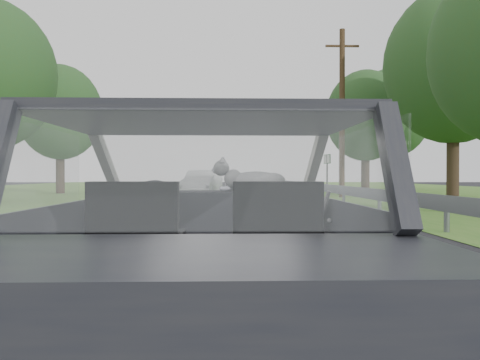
{
  "coord_description": "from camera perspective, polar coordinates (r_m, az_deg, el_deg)",
  "views": [
    {
      "loc": [
        0.11,
        -2.99,
        1.13
      ],
      "look_at": [
        0.22,
        0.53,
        1.09
      ],
      "focal_mm": 35.0,
      "sensor_mm": 36.0,
      "label": 1
    }
  ],
  "objects": [
    {
      "name": "guardrail",
      "position": [
        13.66,
        16.18,
        -1.69
      ],
      "size": [
        0.05,
        90.0,
        0.32
      ],
      "primitive_type": "cube",
      "color": "slate",
      "rests_on": "ground"
    },
    {
      "name": "ground",
      "position": [
        3.2,
        -3.85,
        -20.0
      ],
      "size": [
        140.0,
        140.0,
        0.0
      ],
      "primitive_type": "plane",
      "color": "black",
      "rests_on": "ground"
    },
    {
      "name": "tree_3",
      "position": [
        38.3,
        17.91,
        5.74
      ],
      "size": [
        6.42,
        6.42,
        9.12
      ],
      "primitive_type": null,
      "rotation": [
        0.0,
        0.0,
        0.07
      ],
      "color": "#244C23",
      "rests_on": "ground"
    },
    {
      "name": "other_car",
      "position": [
        23.66,
        -4.63,
        -0.45
      ],
      "size": [
        2.21,
        4.35,
        1.37
      ],
      "primitive_type": "imported",
      "rotation": [
        0.0,
        0.0,
        -0.14
      ],
      "color": "silver",
      "rests_on": "ground"
    },
    {
      "name": "steering_wheel",
      "position": [
        3.37,
        -10.47,
        -2.9
      ],
      "size": [
        0.36,
        0.36,
        0.04
      ],
      "primitive_type": "torus",
      "color": "black",
      "rests_on": "dashboard"
    },
    {
      "name": "driver_seat",
      "position": [
        2.76,
        -12.45,
        -4.51
      ],
      "size": [
        0.5,
        0.72,
        0.42
      ],
      "primitive_type": "cube",
      "color": "black",
      "rests_on": "subject_car"
    },
    {
      "name": "highway_sign",
      "position": [
        30.33,
        10.57,
        0.78
      ],
      "size": [
        0.29,
        0.97,
        2.44
      ],
      "primitive_type": "cube",
      "rotation": [
        0.0,
        0.0,
        0.21
      ],
      "color": "#0F5118",
      "rests_on": "ground"
    },
    {
      "name": "subject_car",
      "position": [
        3.02,
        -3.86,
        -7.01
      ],
      "size": [
        1.8,
        4.0,
        1.45
      ],
      "primitive_type": "cube",
      "color": "black",
      "rests_on": "ground"
    },
    {
      "name": "utility_pole",
      "position": [
        23.99,
        12.34,
        7.92
      ],
      "size": [
        0.36,
        0.36,
        8.36
      ],
      "primitive_type": "cylinder",
      "rotation": [
        0.0,
        0.0,
        0.43
      ],
      "color": "#4A3623",
      "rests_on": "ground"
    },
    {
      "name": "tree_2",
      "position": [
        29.64,
        15.04,
        5.49
      ],
      "size": [
        4.91,
        4.91,
        7.31
      ],
      "primitive_type": null,
      "rotation": [
        0.0,
        0.0,
        0.02
      ],
      "color": "#244C23",
      "rests_on": "ground"
    },
    {
      "name": "dashboard",
      "position": [
        3.63,
        -3.48,
        -3.74
      ],
      "size": [
        1.58,
        0.45,
        0.3
      ],
      "primitive_type": "cube",
      "color": "black",
      "rests_on": "subject_car"
    },
    {
      "name": "tree_1",
      "position": [
        24.11,
        24.55,
        9.26
      ],
      "size": [
        6.93,
        6.93,
        9.54
      ],
      "primitive_type": null,
      "rotation": [
        0.0,
        0.0,
        -0.11
      ],
      "color": "#244C23",
      "rests_on": "ground"
    },
    {
      "name": "tree_6",
      "position": [
        30.47,
        -21.08,
        5.59
      ],
      "size": [
        6.57,
        6.57,
        7.58
      ],
      "primitive_type": null,
      "rotation": [
        0.0,
        0.0,
        0.41
      ],
      "color": "#244C23",
      "rests_on": "ground"
    },
    {
      "name": "cat",
      "position": [
        3.57,
        1.93,
        -0.0
      ],
      "size": [
        0.62,
        0.3,
        0.27
      ],
      "primitive_type": "ellipsoid",
      "rotation": [
        0.0,
        0.0,
        -0.2
      ],
      "color": "gray",
      "rests_on": "dashboard"
    },
    {
      "name": "passenger_seat",
      "position": [
        2.73,
        4.36,
        -4.56
      ],
      "size": [
        0.5,
        0.72,
        0.42
      ],
      "primitive_type": "cube",
      "color": "black",
      "rests_on": "subject_car"
    }
  ]
}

